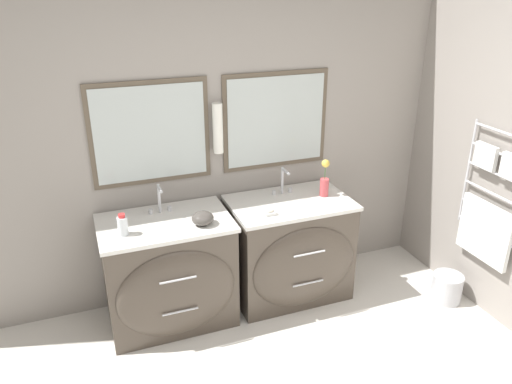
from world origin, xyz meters
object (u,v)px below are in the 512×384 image
at_px(flower_vase, 325,181).
at_px(waste_bin, 447,287).
at_px(vanity_right, 291,250).
at_px(amenity_bowl, 203,218).
at_px(vanity_left, 170,273).
at_px(toiletry_bottle, 123,225).

distance_m(flower_vase, waste_bin, 1.33).
bearing_deg(waste_bin, vanity_right, 155.62).
xyz_separation_m(flower_vase, waste_bin, (0.86, -0.57, -0.83)).
bearing_deg(flower_vase, waste_bin, -33.24).
bearing_deg(flower_vase, amenity_bowl, -172.02).
xyz_separation_m(amenity_bowl, waste_bin, (1.89, -0.42, -0.76)).
height_order(vanity_right, flower_vase, flower_vase).
xyz_separation_m(amenity_bowl, flower_vase, (1.03, 0.14, 0.08)).
distance_m(vanity_left, vanity_right, 0.98).
bearing_deg(waste_bin, flower_vase, 146.76).
distance_m(vanity_right, flower_vase, 0.61).
bearing_deg(vanity_right, flower_vase, 8.16).
bearing_deg(vanity_right, amenity_bowl, -172.10).
height_order(amenity_bowl, waste_bin, amenity_bowl).
relative_size(flower_vase, waste_bin, 1.25).
height_order(vanity_left, amenity_bowl, amenity_bowl).
bearing_deg(toiletry_bottle, amenity_bowl, -4.36).
bearing_deg(amenity_bowl, waste_bin, -12.58).
xyz_separation_m(toiletry_bottle, waste_bin, (2.43, -0.46, -0.78)).
relative_size(vanity_left, vanity_right, 1.00).
distance_m(vanity_left, toiletry_bottle, 0.57).
height_order(toiletry_bottle, amenity_bowl, toiletry_bottle).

